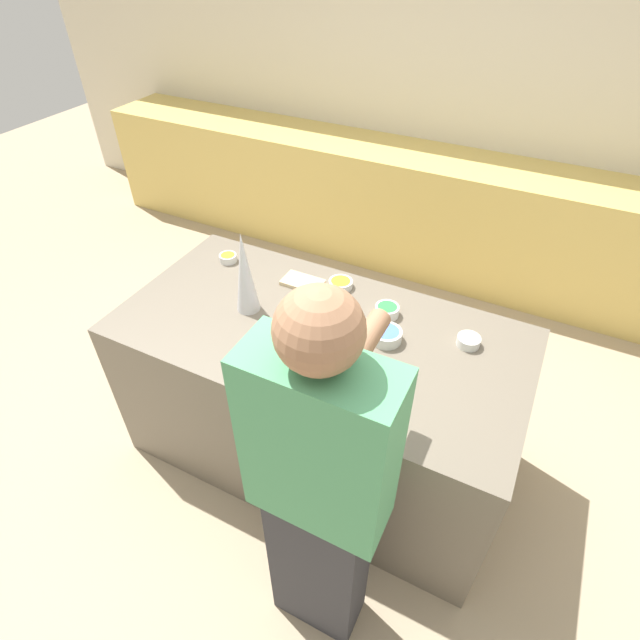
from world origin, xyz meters
TOP-DOWN VIEW (x-y plane):
  - ground_plane at (0.00, 0.00)m, footprint 12.00×12.00m
  - wall_back at (0.00, 2.39)m, footprint 8.00×0.05m
  - back_cabinet_block at (0.00, 2.07)m, footprint 6.00×0.60m
  - kitchen_island at (0.00, 0.00)m, footprint 1.87×0.95m
  - baking_tray at (0.01, -0.12)m, footprint 0.44×0.30m
  - gingerbread_house at (0.01, -0.12)m, footprint 0.19×0.15m
  - decorative_tree at (-0.37, -0.01)m, footprint 0.11×0.11m
  - candy_bowl_behind_tray at (0.29, 0.07)m, footprint 0.14×0.14m
  - candy_bowl_beside_tree at (0.63, 0.21)m, footprint 0.10×0.10m
  - candy_bowl_center_rear at (0.24, 0.24)m, footprint 0.11×0.11m
  - candy_bowl_far_left at (-0.05, 0.34)m, footprint 0.12×0.12m
  - candy_bowl_near_tray_left at (-0.69, 0.28)m, footprint 0.09×0.09m
  - cookbook at (-0.23, 0.28)m, footprint 0.21×0.12m
  - person at (0.37, -0.73)m, footprint 0.45×0.56m

SIDE VIEW (x-z plane):
  - ground_plane at x=0.00m, z-range 0.00..0.00m
  - kitchen_island at x=0.00m, z-range 0.00..0.88m
  - back_cabinet_block at x=0.00m, z-range 0.00..0.93m
  - baking_tray at x=0.01m, z-range 0.88..0.89m
  - person at x=0.37m, z-range 0.03..1.74m
  - cookbook at x=-0.23m, z-range 0.88..0.90m
  - candy_bowl_far_left at x=-0.05m, z-range 0.88..0.92m
  - candy_bowl_near_tray_left at x=-0.69m, z-range 0.88..0.92m
  - candy_bowl_beside_tree at x=0.63m, z-range 0.88..0.93m
  - candy_bowl_center_rear at x=0.24m, z-range 0.88..0.93m
  - candy_bowl_behind_tray at x=0.29m, z-range 0.88..0.94m
  - gingerbread_house at x=0.01m, z-range 0.86..1.13m
  - decorative_tree at x=-0.37m, z-range 0.88..1.29m
  - wall_back at x=0.00m, z-range 0.00..2.60m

